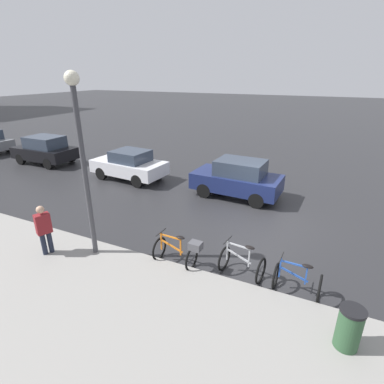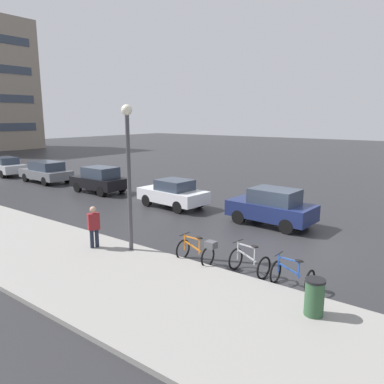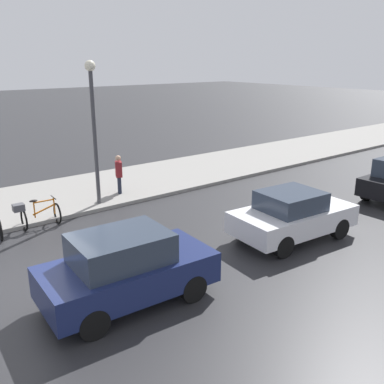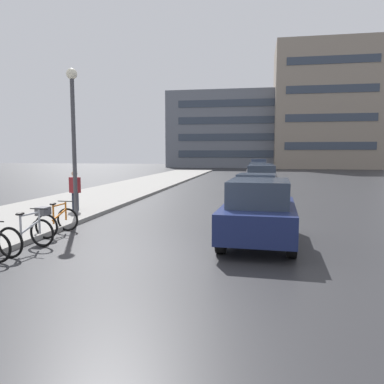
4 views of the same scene
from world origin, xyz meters
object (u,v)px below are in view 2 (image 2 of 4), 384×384
car_grey (46,172)px  bicycle_nearest (292,275)px  bicycle_third (199,250)px  car_black (100,180)px  car_silver (5,166)px  trash_bin (314,300)px  pedestrian (94,226)px  bicycle_second (249,262)px  car_navy (272,207)px  car_white (173,193)px  streetlamp (128,161)px

car_grey → bicycle_nearest: bearing=-104.9°
bicycle_third → car_black: bearing=64.3°
bicycle_nearest → car_silver: car_silver is taller
car_black → trash_bin: size_ratio=3.59×
bicycle_third → pedestrian: pedestrian is taller
bicycle_second → car_navy: size_ratio=0.31×
bicycle_nearest → trash_bin: bearing=-140.8°
car_silver → pedestrian: size_ratio=2.59×
bicycle_second → bicycle_third: bicycle_second is taller
bicycle_second → pedestrian: bearing=106.1°
bicycle_third → car_white: car_white is taller
bicycle_third → car_black: size_ratio=0.38×
car_black → pedestrian: (-7.11, -8.38, 0.10)m
car_silver → streetlamp: (-6.33, -21.45, 2.53)m
trash_bin → car_silver: bearing=76.4°
bicycle_nearest → car_grey: car_grey is taller
car_navy → car_white: (-0.06, 5.70, -0.08)m
pedestrian → trash_bin: (0.13, -7.95, -0.41)m
car_white → streetlamp: streetlamp is taller
bicycle_nearest → trash_bin: (-1.33, -1.09, 0.14)m
bicycle_nearest → car_white: (5.43, 8.93, 0.37)m
car_grey → pedestrian: pedestrian is taller
car_black → streetlamp: (-6.47, -9.59, 2.48)m
car_silver → trash_bin: (-6.84, -28.20, -0.25)m
bicycle_third → streetlamp: 3.83m
car_grey → car_silver: (-0.19, 5.71, -0.02)m
pedestrian → streetlamp: streetlamp is taller
trash_bin → streetlamp: bearing=85.6°
car_grey → streetlamp: 17.22m
car_white → pedestrian: 7.19m
car_navy → pedestrian: bearing=152.4°
car_white → trash_bin: 12.08m
trash_bin → pedestrian: bearing=90.9°
bicycle_third → car_navy: size_ratio=0.36×
bicycle_nearest → car_silver: size_ratio=0.26×
bicycle_nearest → car_navy: 6.39m
car_white → car_silver: bearing=89.7°
car_navy → streetlamp: 7.19m
bicycle_second → car_black: car_black is taller
car_navy → streetlamp: size_ratio=0.75×
car_navy → car_black: size_ratio=1.04×
car_white → car_black: car_black is taller
bicycle_third → trash_bin: size_ratio=1.35×
bicycle_third → streetlamp: size_ratio=0.27×
bicycle_second → car_black: 14.90m
bicycle_third → car_silver: size_ratio=0.33×
bicycle_nearest → car_grey: (5.71, 21.40, 0.41)m
bicycle_third → car_navy: car_navy is taller
streetlamp → car_white: bearing=27.7°
bicycle_second → car_white: 9.20m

